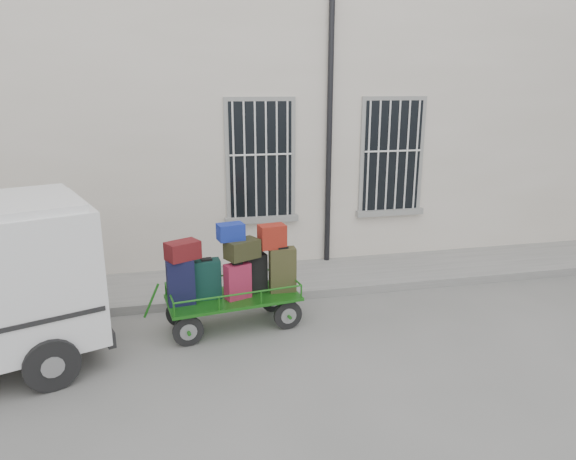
# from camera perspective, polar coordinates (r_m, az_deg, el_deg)

# --- Properties ---
(ground) EXTENTS (80.00, 80.00, 0.00)m
(ground) POSITION_cam_1_polar(r_m,az_deg,el_deg) (7.91, 3.77, -11.53)
(ground) COLOR #63635E
(ground) RESTS_ON ground
(building) EXTENTS (24.00, 5.15, 6.00)m
(building) POSITION_cam_1_polar(r_m,az_deg,el_deg) (12.42, -3.24, 12.78)
(building) COLOR beige
(building) RESTS_ON ground
(sidewalk) EXTENTS (24.00, 1.70, 0.15)m
(sidewalk) POSITION_cam_1_polar(r_m,az_deg,el_deg) (9.82, 0.19, -5.44)
(sidewalk) COLOR slate
(sidewalk) RESTS_ON ground
(luggage_cart) EXTENTS (2.38, 1.17, 1.65)m
(luggage_cart) POSITION_cam_1_polar(r_m,az_deg,el_deg) (7.84, -6.11, -5.13)
(luggage_cart) COLOR black
(luggage_cart) RESTS_ON ground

